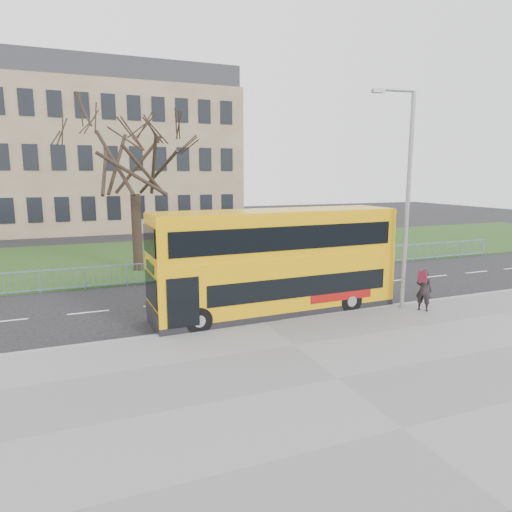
{
  "coord_description": "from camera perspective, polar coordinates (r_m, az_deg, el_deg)",
  "views": [
    {
      "loc": [
        -6.29,
        -16.57,
        5.5
      ],
      "look_at": [
        0.74,
        1.0,
        2.13
      ],
      "focal_mm": 32.0,
      "sensor_mm": 36.0,
      "label": 1
    }
  ],
  "objects": [
    {
      "name": "ground",
      "position": [
        18.56,
        -0.99,
        -7.15
      ],
      "size": [
        120.0,
        120.0,
        0.0
      ],
      "primitive_type": "plane",
      "color": "black",
      "rests_on": "ground"
    },
    {
      "name": "pavement",
      "position": [
        12.87,
        10.15,
        -15.08
      ],
      "size": [
        80.0,
        10.5,
        0.12
      ],
      "primitive_type": "cube",
      "color": "slate",
      "rests_on": "ground"
    },
    {
      "name": "kerb",
      "position": [
        17.17,
        0.87,
        -8.35
      ],
      "size": [
        80.0,
        0.2,
        0.14
      ],
      "primitive_type": "cube",
      "color": "gray",
      "rests_on": "ground"
    },
    {
      "name": "grass_verge",
      "position": [
        31.98,
        -10.14,
        0.11
      ],
      "size": [
        80.0,
        15.4,
        0.08
      ],
      "primitive_type": "cube",
      "color": "#1F3A15",
      "rests_on": "ground"
    },
    {
      "name": "guard_railing",
      "position": [
        24.52,
        -6.49,
        -1.62
      ],
      "size": [
        40.0,
        0.12,
        1.1
      ],
      "primitive_type": null,
      "color": "#6B85BF",
      "rests_on": "ground"
    },
    {
      "name": "bare_tree",
      "position": [
        26.78,
        -14.95,
        9.29
      ],
      "size": [
        7.28,
        7.28,
        10.4
      ],
      "primitive_type": null,
      "color": "black",
      "rests_on": "grass_verge"
    },
    {
      "name": "civic_building",
      "position": [
        51.61,
        -20.77,
        11.12
      ],
      "size": [
        30.0,
        15.0,
        14.0
      ],
      "primitive_type": "cube",
      "color": "#79624D",
      "rests_on": "ground"
    },
    {
      "name": "yellow_bus",
      "position": [
        17.97,
        2.51,
        -0.48
      ],
      "size": [
        9.87,
        2.61,
        4.11
      ],
      "rotation": [
        0.0,
        0.0,
        0.03
      ],
      "color": "#E2A009",
      "rests_on": "ground"
    },
    {
      "name": "pedestrian",
      "position": [
        19.49,
        20.24,
        -3.99
      ],
      "size": [
        0.69,
        0.74,
        1.7
      ],
      "primitive_type": "imported",
      "rotation": [
        0.0,
        0.0,
        2.17
      ],
      "color": "black",
      "rests_on": "pavement"
    },
    {
      "name": "street_lamp",
      "position": [
        19.02,
        18.2,
        7.53
      ],
      "size": [
        1.81,
        0.43,
        8.56
      ],
      "rotation": [
        0.0,
        0.0,
        -0.14
      ],
      "color": "gray",
      "rests_on": "pavement"
    }
  ]
}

